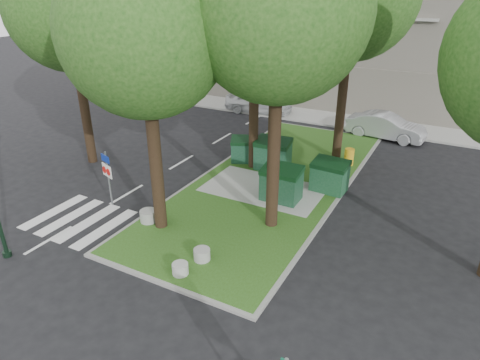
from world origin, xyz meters
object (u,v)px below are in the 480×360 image
Objects in this scene: bollard_mid at (202,254)px; dumpster_a at (245,150)px; bollard_left at (148,216)px; bollard_right at (180,269)px; car_silver at (386,126)px; tree_median_near_left at (146,15)px; litter_bin at (349,157)px; tree_median_mid at (258,14)px; dumpster_d at (330,176)px; traffic_sign_pole at (108,171)px; car_white at (259,102)px; dumpster_b at (273,154)px; dumpster_c at (281,184)px.

dumpster_a is at bearing 108.22° from bollard_mid.
bollard_left is 1.24× the size of bollard_right.
car_silver is at bearing 67.37° from bollard_left.
dumpster_a is (-0.26, 6.84, -6.61)m from tree_median_near_left.
litter_bin is (2.04, 9.94, 0.21)m from bollard_mid.
tree_median_mid is 7.38m from dumpster_d.
dumpster_d is at bearing 73.84° from bollard_right.
traffic_sign_pole is at bearing 154.06° from bollard_right.
car_white is at bearing 86.94° from car_silver.
car_silver is (2.93, 15.95, 0.42)m from bollard_right.
tree_median_mid is 2.19× the size of car_white.
car_silver is at bearing 57.55° from dumpster_b.
traffic_sign_pole is at bearing -141.23° from dumpster_d.
bollard_right is (1.68, -8.56, -6.68)m from tree_median_mid.
car_silver is at bearing -102.18° from car_white.
tree_median_near_left is at bearing -124.47° from dumpster_d.
dumpster_a reaches higher than bollard_left.
dumpster_d is at bearing 54.72° from traffic_sign_pole.
dumpster_c is at bearing -46.69° from tree_median_mid.
tree_median_mid is 7.89m from litter_bin.
tree_median_mid is at bearing 153.39° from car_silver.
tree_median_near_left is 9.37m from dumpster_b.
dumpster_d is at bearing 48.99° from dumpster_c.
dumpster_c is 2.57× the size of bollard_left.
tree_median_mid reaches higher than traffic_sign_pole.
dumpster_a is 2.95× the size of bollard_mid.
dumpster_d reaches higher than car_silver.
bollard_mid reaches higher than bollard_right.
dumpster_c is at bearing -126.73° from dumpster_d.
traffic_sign_pole is 14.76m from car_white.
bollard_right is at bearing -165.42° from car_white.
car_white is at bearing 111.75° from traffic_sign_pole.
bollard_mid is at bearing 175.00° from car_silver.
bollard_left is 3.51m from bollard_right.
bollard_mid is 17.34m from car_white.
car_silver is (5.81, 13.93, 0.38)m from bollard_left.
car_silver reaches higher than bollard_left.
bollard_mid is (-0.58, -5.04, -0.51)m from dumpster_c.
dumpster_a is 0.36× the size of car_silver.
bollard_left is at bearing -100.31° from tree_median_mid.
car_silver is (0.71, 8.26, -0.06)m from dumpster_d.
car_white is (-4.03, 8.68, -6.20)m from tree_median_mid.
tree_median_mid is at bearing 85.60° from tree_median_near_left.
dumpster_c reaches higher than bollard_left.
car_silver is at bearing 69.78° from tree_median_near_left.
bollard_mid is 10.15m from litter_bin.
car_silver is at bearing 58.01° from tree_median_mid.
dumpster_b is (0.84, 0.13, -6.14)m from tree_median_mid.
car_silver reaches higher than dumpster_a.
bollard_left is 0.14× the size of car_white.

